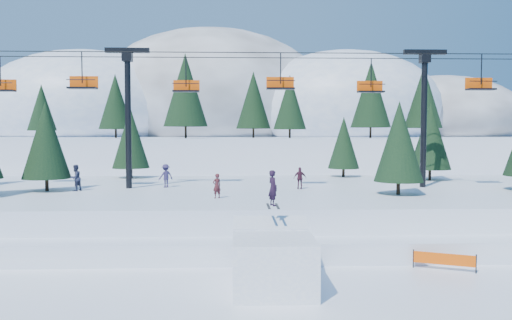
{
  "coord_description": "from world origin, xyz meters",
  "views": [
    {
      "loc": [
        -0.92,
        -19.0,
        6.51
      ],
      "look_at": [
        -0.03,
        6.0,
        5.2
      ],
      "focal_mm": 35.0,
      "sensor_mm": 36.0,
      "label": 1
    }
  ],
  "objects_px": {
    "chairlift": "(265,96)",
    "banner_far": "(468,250)",
    "jump_kicker": "(273,259)",
    "banner_near": "(444,259)"
  },
  "relations": [
    {
      "from": "chairlift",
      "to": "banner_far",
      "type": "distance_m",
      "value": 17.86
    },
    {
      "from": "jump_kicker",
      "to": "banner_near",
      "type": "relative_size",
      "value": 1.86
    },
    {
      "from": "jump_kicker",
      "to": "banner_near",
      "type": "height_order",
      "value": "jump_kicker"
    },
    {
      "from": "banner_near",
      "to": "banner_far",
      "type": "xyz_separation_m",
      "value": [
        2.02,
        1.86,
        0.0
      ]
    },
    {
      "from": "jump_kicker",
      "to": "chairlift",
      "type": "bearing_deg",
      "value": 88.02
    },
    {
      "from": "banner_far",
      "to": "banner_near",
      "type": "bearing_deg",
      "value": -137.3
    },
    {
      "from": "jump_kicker",
      "to": "banner_near",
      "type": "xyz_separation_m",
      "value": [
        8.35,
        2.4,
        -0.69
      ]
    },
    {
      "from": "chairlift",
      "to": "banner_near",
      "type": "distance_m",
      "value": 18.21
    },
    {
      "from": "banner_near",
      "to": "jump_kicker",
      "type": "bearing_deg",
      "value": -163.98
    },
    {
      "from": "chairlift",
      "to": "banner_near",
      "type": "relative_size",
      "value": 17.51
    }
  ]
}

